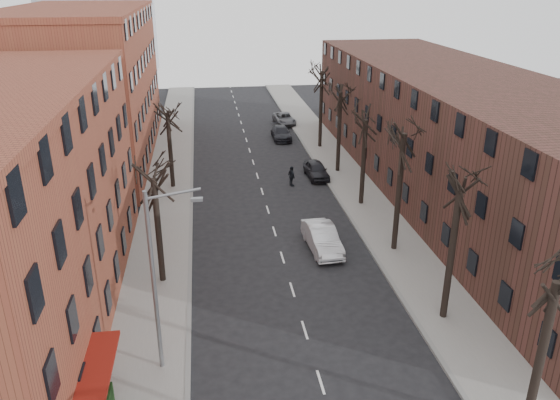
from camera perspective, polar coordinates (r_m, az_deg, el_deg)
name	(u,v)px	position (r m, az deg, el deg)	size (l,w,h in m)	color
sidewalk_left	(169,183)	(49.51, -11.52, 1.75)	(4.00, 90.00, 0.15)	gray
sidewalk_right	(344,174)	(50.99, 6.72, 2.67)	(4.00, 90.00, 0.15)	gray
building_left_far	(84,88)	(57.41, -19.78, 10.92)	(12.00, 28.00, 14.00)	brown
building_right	(456,134)	(47.78, 17.89, 6.58)	(12.00, 50.00, 10.00)	#4A2922
tree_right_b	(443,318)	(31.45, 16.63, -11.73)	(5.20, 5.20, 10.80)	black
tree_right_c	(394,250)	(37.77, 11.78, -5.13)	(5.20, 5.20, 11.60)	black
tree_right_d	(361,204)	(44.64, 8.44, -0.46)	(5.20, 5.20, 10.00)	black
tree_right_e	(337,172)	(51.83, 6.01, 2.94)	(5.20, 5.20, 10.80)	black
tree_right_f	(320,147)	(59.22, 4.17, 5.50)	(5.20, 5.20, 11.60)	black
tree_left_a	(163,282)	(34.12, -12.11, -8.34)	(5.20, 5.20, 9.50)	black
tree_left_b	(173,188)	(48.57, -11.09, 1.28)	(5.20, 5.20, 9.50)	black
streetlight	(157,275)	(24.68, -12.72, -7.69)	(2.45, 0.22, 9.03)	slate
silver_sedan	(322,238)	(36.80, 4.42, -4.00)	(1.77, 5.07, 1.67)	silver
parked_car_near	(316,170)	(49.95, 3.82, 3.16)	(1.74, 4.33, 1.47)	black
parked_car_mid	(281,133)	(62.02, 0.11, 7.02)	(1.98, 4.87, 1.41)	black
parked_car_far	(284,119)	(68.56, 0.45, 8.50)	(2.25, 4.88, 1.36)	#57585E
pedestrian_crossing	(292,176)	(47.73, 1.22, 2.49)	(1.06, 0.44, 1.81)	black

